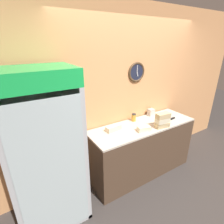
{
  "coord_description": "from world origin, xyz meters",
  "views": [
    {
      "loc": [
        -1.75,
        -1.02,
        2.15
      ],
      "look_at": [
        -0.6,
        0.84,
        1.26
      ],
      "focal_mm": 28.0,
      "sensor_mm": 36.0,
      "label": 1
    }
  ],
  "objects_px": {
    "sandwich_stack_top": "(163,116)",
    "sandwich_flat_right": "(144,129)",
    "sandwich_stack_bottom": "(162,125)",
    "sandwich_flat_left": "(113,128)",
    "napkin_dispenser": "(151,112)",
    "beverage_cooler": "(43,144)",
    "sandwich_stack_middle": "(163,120)",
    "chefs_knife": "(174,118)",
    "condiment_jar": "(134,117)"
  },
  "relations": [
    {
      "from": "sandwich_flat_right",
      "to": "napkin_dispenser",
      "type": "bearing_deg",
      "value": 37.22
    },
    {
      "from": "beverage_cooler",
      "to": "sandwich_flat_left",
      "type": "xyz_separation_m",
      "value": [
        1.01,
        0.08,
        -0.11
      ]
    },
    {
      "from": "sandwich_stack_middle",
      "to": "sandwich_stack_top",
      "type": "height_order",
      "value": "sandwich_stack_top"
    },
    {
      "from": "condiment_jar",
      "to": "sandwich_flat_left",
      "type": "bearing_deg",
      "value": -167.2
    },
    {
      "from": "sandwich_stack_middle",
      "to": "condiment_jar",
      "type": "height_order",
      "value": "sandwich_stack_middle"
    },
    {
      "from": "beverage_cooler",
      "to": "chefs_knife",
      "type": "distance_m",
      "value": 2.15
    },
    {
      "from": "sandwich_stack_middle",
      "to": "chefs_knife",
      "type": "distance_m",
      "value": 0.47
    },
    {
      "from": "beverage_cooler",
      "to": "sandwich_stack_top",
      "type": "relative_size",
      "value": 8.33
    },
    {
      "from": "sandwich_stack_bottom",
      "to": "chefs_knife",
      "type": "distance_m",
      "value": 0.45
    },
    {
      "from": "sandwich_stack_middle",
      "to": "sandwich_stack_bottom",
      "type": "bearing_deg",
      "value": 0.0
    },
    {
      "from": "sandwich_stack_middle",
      "to": "condiment_jar",
      "type": "distance_m",
      "value": 0.48
    },
    {
      "from": "sandwich_stack_middle",
      "to": "napkin_dispenser",
      "type": "xyz_separation_m",
      "value": [
        0.19,
        0.44,
        -0.06
      ]
    },
    {
      "from": "sandwich_stack_bottom",
      "to": "sandwich_stack_top",
      "type": "distance_m",
      "value": 0.16
    },
    {
      "from": "sandwich_stack_bottom",
      "to": "sandwich_stack_middle",
      "type": "bearing_deg",
      "value": 0.0
    },
    {
      "from": "sandwich_stack_bottom",
      "to": "napkin_dispenser",
      "type": "bearing_deg",
      "value": 67.13
    },
    {
      "from": "sandwich_flat_left",
      "to": "napkin_dispenser",
      "type": "height_order",
      "value": "napkin_dispenser"
    },
    {
      "from": "chefs_knife",
      "to": "condiment_jar",
      "type": "xyz_separation_m",
      "value": [
        -0.67,
        0.29,
        0.06
      ]
    },
    {
      "from": "beverage_cooler",
      "to": "sandwich_stack_middle",
      "type": "relative_size",
      "value": 8.39
    },
    {
      "from": "sandwich_stack_middle",
      "to": "sandwich_flat_right",
      "type": "xyz_separation_m",
      "value": [
        -0.32,
        0.06,
        -0.08
      ]
    },
    {
      "from": "chefs_knife",
      "to": "condiment_jar",
      "type": "distance_m",
      "value": 0.73
    },
    {
      "from": "beverage_cooler",
      "to": "napkin_dispenser",
      "type": "height_order",
      "value": "beverage_cooler"
    },
    {
      "from": "sandwich_flat_left",
      "to": "sandwich_flat_right",
      "type": "xyz_separation_m",
      "value": [
        0.38,
        -0.25,
        -0.0
      ]
    },
    {
      "from": "sandwich_stack_top",
      "to": "sandwich_flat_right",
      "type": "xyz_separation_m",
      "value": [
        -0.32,
        0.06,
        -0.16
      ]
    },
    {
      "from": "sandwich_stack_middle",
      "to": "napkin_dispenser",
      "type": "height_order",
      "value": "sandwich_stack_middle"
    },
    {
      "from": "sandwich_stack_bottom",
      "to": "sandwich_flat_left",
      "type": "height_order",
      "value": "sandwich_stack_bottom"
    },
    {
      "from": "sandwich_flat_left",
      "to": "chefs_knife",
      "type": "height_order",
      "value": "sandwich_flat_left"
    },
    {
      "from": "sandwich_flat_left",
      "to": "condiment_jar",
      "type": "relative_size",
      "value": 1.89
    },
    {
      "from": "sandwich_flat_left",
      "to": "sandwich_stack_bottom",
      "type": "bearing_deg",
      "value": -23.68
    },
    {
      "from": "sandwich_stack_middle",
      "to": "sandwich_stack_top",
      "type": "bearing_deg",
      "value": 0.0
    },
    {
      "from": "sandwich_flat_left",
      "to": "sandwich_stack_middle",
      "type": "bearing_deg",
      "value": -23.68
    },
    {
      "from": "sandwich_stack_bottom",
      "to": "sandwich_flat_left",
      "type": "xyz_separation_m",
      "value": [
        -0.7,
        0.31,
        -0.0
      ]
    },
    {
      "from": "condiment_jar",
      "to": "chefs_knife",
      "type": "bearing_deg",
      "value": -23.52
    },
    {
      "from": "sandwich_stack_top",
      "to": "chefs_knife",
      "type": "xyz_separation_m",
      "value": [
        0.44,
        0.12,
        -0.19
      ]
    },
    {
      "from": "napkin_dispenser",
      "to": "condiment_jar",
      "type": "bearing_deg",
      "value": -176.21
    },
    {
      "from": "beverage_cooler",
      "to": "condiment_jar",
      "type": "relative_size",
      "value": 14.91
    },
    {
      "from": "beverage_cooler",
      "to": "sandwich_flat_left",
      "type": "bearing_deg",
      "value": 4.59
    },
    {
      "from": "condiment_jar",
      "to": "sandwich_stack_top",
      "type": "bearing_deg",
      "value": -61.03
    },
    {
      "from": "sandwich_stack_bottom",
      "to": "sandwich_stack_middle",
      "type": "distance_m",
      "value": 0.08
    },
    {
      "from": "sandwich_stack_middle",
      "to": "sandwich_flat_left",
      "type": "distance_m",
      "value": 0.77
    },
    {
      "from": "sandwich_stack_middle",
      "to": "sandwich_stack_top",
      "type": "distance_m",
      "value": 0.08
    },
    {
      "from": "beverage_cooler",
      "to": "napkin_dispenser",
      "type": "distance_m",
      "value": 1.91
    },
    {
      "from": "sandwich_stack_bottom",
      "to": "sandwich_flat_right",
      "type": "relative_size",
      "value": 1.13
    },
    {
      "from": "sandwich_flat_right",
      "to": "chefs_knife",
      "type": "relative_size",
      "value": 0.66
    },
    {
      "from": "beverage_cooler",
      "to": "sandwich_stack_bottom",
      "type": "distance_m",
      "value": 1.73
    },
    {
      "from": "sandwich_stack_bottom",
      "to": "sandwich_stack_top",
      "type": "bearing_deg",
      "value": 0.0
    },
    {
      "from": "beverage_cooler",
      "to": "sandwich_flat_right",
      "type": "relative_size",
      "value": 9.25
    },
    {
      "from": "sandwich_stack_top",
      "to": "napkin_dispenser",
      "type": "relative_size",
      "value": 1.93
    },
    {
      "from": "sandwich_stack_bottom",
      "to": "sandwich_stack_top",
      "type": "relative_size",
      "value": 1.02
    },
    {
      "from": "sandwich_flat_left",
      "to": "condiment_jar",
      "type": "bearing_deg",
      "value": 12.8
    },
    {
      "from": "sandwich_stack_bottom",
      "to": "sandwich_flat_left",
      "type": "bearing_deg",
      "value": 156.32
    }
  ]
}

